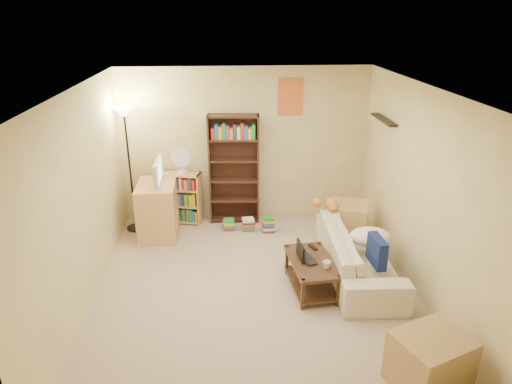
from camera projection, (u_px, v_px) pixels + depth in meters
room at (255, 167)px, 5.21m from camera, size 4.50×4.54×2.52m
sofa at (358, 253)px, 6.04m from camera, size 2.11×0.96×0.60m
navy_pillow at (377, 251)px, 5.53m from camera, size 0.14×0.40×0.35m
cream_blanket at (370, 237)px, 6.01m from camera, size 0.55×0.39×0.24m
tabby_cat at (329, 204)px, 6.62m from camera, size 0.47×0.18×0.16m
coffee_table at (311, 271)px, 5.70m from camera, size 0.59×0.96×0.41m
laptop at (310, 257)px, 5.68m from camera, size 0.47×0.42×0.03m
laptop_screen at (300, 251)px, 5.62m from camera, size 0.04×0.31×0.20m
mug at (327, 265)px, 5.46m from camera, size 0.12×0.12×0.09m
tv_remote at (313, 247)px, 5.94m from camera, size 0.11×0.17×0.02m
tv_stand at (158, 210)px, 7.02m from camera, size 0.59×0.81×0.85m
television at (154, 172)px, 6.79m from camera, size 0.67×0.12×0.39m
tall_bookshelf at (234, 167)px, 7.34m from camera, size 0.82×0.32×1.79m
short_bookshelf at (181, 198)px, 7.47m from camera, size 0.71×0.42×0.86m
desk_fan at (181, 160)px, 7.19m from camera, size 0.31×0.17×0.43m
floor_lamp at (126, 134)px, 6.80m from camera, size 0.33×0.33×1.97m
side_table at (348, 223)px, 6.87m from camera, size 0.68×0.68×0.62m
end_cabinet at (430, 361)px, 4.22m from camera, size 0.79×0.73×0.54m
book_stacks at (251, 224)px, 7.27m from camera, size 0.84×0.28×0.25m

